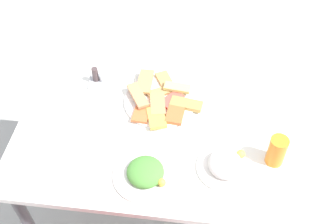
{
  "coord_description": "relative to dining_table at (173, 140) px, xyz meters",
  "views": [
    {
      "loc": [
        -0.1,
        1.01,
        1.98
      ],
      "look_at": [
        0.03,
        -0.05,
        0.76
      ],
      "focal_mm": 43.76,
      "sensor_mm": 36.0,
      "label": 1
    }
  ],
  "objects": [
    {
      "name": "ground_plane",
      "position": [
        0.0,
        0.0,
        -0.65
      ],
      "size": [
        6.0,
        6.0,
        0.0
      ],
      "primitive_type": "plane",
      "color": "#B0B1AA"
    },
    {
      "name": "dining_table",
      "position": [
        0.0,
        0.0,
        0.0
      ],
      "size": [
        1.23,
        0.77,
        0.73
      ],
      "color": "white",
      "rests_on": "ground_plane"
    },
    {
      "name": "pide_platter",
      "position": [
        0.07,
        -0.12,
        0.1
      ],
      "size": [
        0.33,
        0.33,
        0.04
      ],
      "color": "white",
      "rests_on": "dining_table"
    },
    {
      "name": "salad_plate_greens",
      "position": [
        -0.21,
        0.17,
        0.1
      ],
      "size": [
        0.2,
        0.2,
        0.07
      ],
      "color": "white",
      "rests_on": "dining_table"
    },
    {
      "name": "salad_plate_rice",
      "position": [
        0.07,
        0.23,
        0.1
      ],
      "size": [
        0.23,
        0.23,
        0.05
      ],
      "color": "white",
      "rests_on": "dining_table"
    },
    {
      "name": "soda_can",
      "position": [
        -0.38,
        0.11,
        0.14
      ],
      "size": [
        0.09,
        0.09,
        0.12
      ],
      "primitive_type": "cylinder",
      "rotation": [
        0.0,
        0.0,
        3.79
      ],
      "color": "orange",
      "rests_on": "dining_table"
    },
    {
      "name": "paper_napkin",
      "position": [
        0.32,
        0.24,
        0.08
      ],
      "size": [
        0.2,
        0.2,
        0.0
      ],
      "primitive_type": "cube",
      "rotation": [
        0.0,
        0.0,
        0.39
      ],
      "color": "white",
      "rests_on": "dining_table"
    },
    {
      "name": "fork",
      "position": [
        0.32,
        0.22,
        0.09
      ],
      "size": [
        0.16,
        0.06,
        0.0
      ],
      "primitive_type": "cube",
      "rotation": [
        0.0,
        0.0,
        0.27
      ],
      "color": "silver",
      "rests_on": "paper_napkin"
    },
    {
      "name": "spoon",
      "position": [
        0.32,
        0.25,
        0.09
      ],
      "size": [
        0.17,
        0.05,
        0.0
      ],
      "primitive_type": "cube",
      "rotation": [
        0.0,
        0.0,
        0.19
      ],
      "color": "silver",
      "rests_on": "paper_napkin"
    },
    {
      "name": "condiment_caddy",
      "position": [
        0.34,
        -0.21,
        0.1
      ],
      "size": [
        0.1,
        0.1,
        0.08
      ],
      "color": "#B2B2B7",
      "rests_on": "dining_table"
    }
  ]
}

